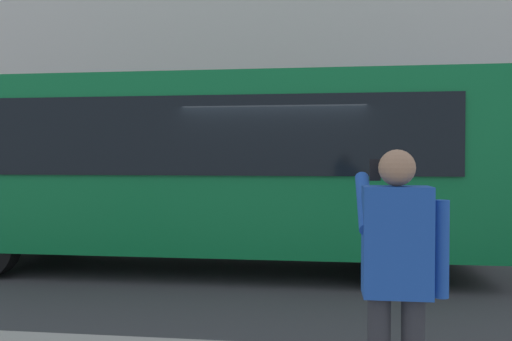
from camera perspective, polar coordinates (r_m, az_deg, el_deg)
The scene contains 4 objects.
ground_plane at distance 8.35m, azimuth 2.51°, elevation -11.00°, with size 60.00×60.00×0.00m, color #38383A.
building_facade_far at distance 15.52m, azimuth 4.82°, elevation 17.11°, with size 28.00×1.55×12.00m.
red_bus at distance 8.58m, azimuth -6.28°, elevation 0.65°, with size 9.05×2.54×3.08m.
pedestrian_photographer at distance 3.33m, azimuth 14.98°, elevation -10.08°, with size 0.53×0.52×1.70m.
Camera 1 is at (-0.69, 8.13, 1.80)m, focal length 37.00 mm.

